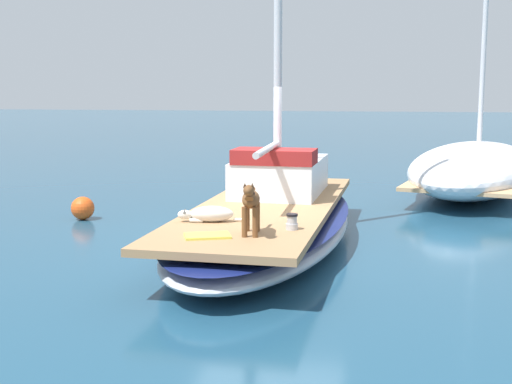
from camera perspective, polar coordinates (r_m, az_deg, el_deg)
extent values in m
plane|color=navy|center=(10.98, 0.87, -4.43)|extent=(120.00, 120.00, 0.00)
ellipsoid|color=#B2B7C1|center=(10.92, 0.88, -3.00)|extent=(2.87, 7.32, 0.56)
ellipsoid|color=navy|center=(10.88, 0.88, -2.07)|extent=(2.89, 7.36, 0.08)
cube|color=#A37A51|center=(10.85, 0.88, -1.29)|extent=(2.39, 6.72, 0.10)
cylinder|color=silver|center=(10.52, 0.98, 3.61)|extent=(0.10, 2.20, 0.10)
cube|color=silver|center=(11.96, 2.05, 1.34)|extent=(1.51, 2.27, 0.60)
cube|color=maroon|center=(11.16, 1.54, 2.97)|extent=(1.36, 0.77, 0.24)
ellipsoid|color=brown|center=(8.59, -0.42, -0.61)|extent=(0.27, 0.54, 0.22)
cylinder|color=brown|center=(8.45, -0.07, -2.53)|extent=(0.07, 0.07, 0.38)
cylinder|color=brown|center=(8.46, -0.96, -2.52)|extent=(0.07, 0.07, 0.38)
cylinder|color=brown|center=(8.81, 0.10, -2.07)|extent=(0.07, 0.07, 0.38)
cylinder|color=brown|center=(8.82, -0.76, -2.06)|extent=(0.07, 0.07, 0.38)
cylinder|color=brown|center=(8.34, -0.55, -0.12)|extent=(0.13, 0.20, 0.19)
ellipsoid|color=brown|center=(8.22, -0.62, 0.14)|extent=(0.15, 0.23, 0.13)
cone|color=black|center=(8.20, -0.31, 0.55)|extent=(0.05, 0.05, 0.06)
cone|color=black|center=(8.21, -0.93, 0.55)|extent=(0.05, 0.05, 0.06)
torus|color=black|center=(8.34, -0.55, -0.12)|extent=(0.15, 0.13, 0.10)
cylinder|color=brown|center=(8.94, -0.24, -0.05)|extent=(0.07, 0.22, 0.12)
ellipsoid|color=silver|center=(9.46, -3.71, -1.83)|extent=(0.64, 0.36, 0.22)
ellipsoid|color=silver|center=(9.49, -5.94, -1.89)|extent=(0.22, 0.16, 0.13)
cone|color=#504E4A|center=(9.43, -5.97, -1.61)|extent=(0.05, 0.05, 0.05)
cone|color=#504E4A|center=(9.52, -5.92, -1.51)|extent=(0.05, 0.05, 0.05)
cylinder|color=silver|center=(9.43, -5.00, -2.37)|extent=(0.19, 0.09, 0.06)
cylinder|color=silver|center=(9.54, -4.94, -2.23)|extent=(0.19, 0.09, 0.06)
cylinder|color=silver|center=(9.46, -1.34, -2.31)|extent=(0.18, 0.07, 0.04)
cylinder|color=#B7B7BC|center=(8.95, 3.01, -2.89)|extent=(0.16, 0.16, 0.08)
cylinder|color=#B7B7BC|center=(8.93, 3.01, -2.32)|extent=(0.13, 0.13, 0.10)
cylinder|color=black|center=(8.92, 3.02, -1.91)|extent=(0.15, 0.15, 0.03)
torus|color=beige|center=(10.02, -3.43, -1.73)|extent=(0.32, 0.32, 0.04)
cube|color=#D8D14C|center=(8.53, -4.06, -3.65)|extent=(0.65, 0.53, 0.03)
ellipsoid|color=white|center=(16.99, 17.69, 1.89)|extent=(4.51, 7.51, 1.19)
cube|color=tan|center=(17.01, 17.67, 1.41)|extent=(3.79, 6.69, 0.08)
cube|color=silver|center=(17.49, 17.93, 2.58)|extent=(2.03, 2.43, 0.52)
cube|color=navy|center=(15.77, 17.15, 1.69)|extent=(1.89, 2.40, 0.36)
cylinder|color=silver|center=(17.58, 18.34, 9.84)|extent=(0.12, 0.12, 5.04)
sphere|color=#E55119|center=(13.42, -14.21, -1.31)|extent=(0.44, 0.44, 0.44)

